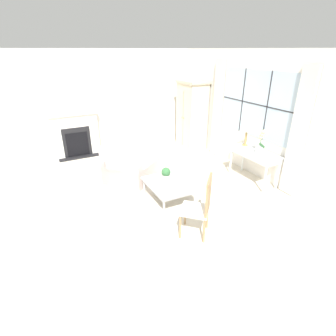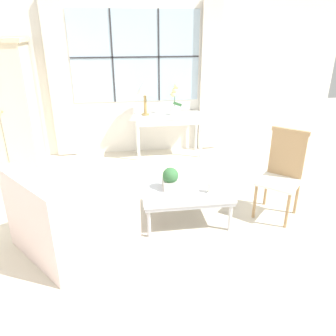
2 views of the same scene
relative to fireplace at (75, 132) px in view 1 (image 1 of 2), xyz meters
The scene contains 13 objects.
ground_plane 3.05m from the fireplace, 11.06° to the left, with size 14.00×14.00×0.00m, color beige.
wall_back_windowed 4.67m from the fireplace, 51.00° to the left, with size 7.20×0.14×2.80m.
wall_left 1.36m from the fireplace, 95.93° to the left, with size 0.06×7.20×2.80m, color silver.
fireplace is the anchor object (origin of this frame).
armoire 3.34m from the fireplace, 75.85° to the left, with size 0.94×0.64×1.97m.
console_table 4.73m from the fireplace, 43.81° to the left, with size 1.16×0.47×0.73m.
table_lamp 4.52m from the fireplace, 47.69° to the left, with size 0.28×0.28×0.57m.
potted_orchid 4.82m from the fireplace, 42.94° to the left, with size 0.20×0.16×0.52m.
armchair_upholstered 2.25m from the fireplace, 21.69° to the left, with size 1.37×1.37×0.88m.
side_chair_wooden 4.62m from the fireplace, 14.34° to the left, with size 0.62×0.62×1.04m.
coffee_table 3.52m from the fireplace, 19.42° to the left, with size 1.01×0.76×0.39m.
potted_plant_small 3.36m from the fireplace, 20.83° to the left, with size 0.18×0.18×0.26m.
pillar_candle 3.73m from the fireplace, 16.17° to the left, with size 0.09×0.09×0.13m.
Camera 1 is at (4.42, -1.50, 2.79)m, focal length 28.00 mm.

